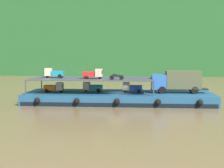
{
  "coord_description": "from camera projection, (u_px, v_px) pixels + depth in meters",
  "views": [
    {
      "loc": [
        2.9,
        -47.28,
        7.22
      ],
      "look_at": [
        -1.0,
        0.0,
        2.7
      ],
      "focal_mm": 53.84,
      "sensor_mm": 36.0,
      "label": 1
    }
  ],
  "objects": [
    {
      "name": "ground_plane",
      "position": [
        119.0,
        103.0,
        47.83
      ],
      "size": [
        400.0,
        400.0,
        0.0
      ],
      "primitive_type": "plane",
      "color": "brown"
    },
    {
      "name": "hillside_far_bank",
      "position": [
        131.0,
        21.0,
        111.41
      ],
      "size": [
        123.98,
        28.13,
        30.83
      ],
      "color": "#235628",
      "rests_on": "ground"
    },
    {
      "name": "cargo_barge",
      "position": [
        119.0,
        98.0,
        47.72
      ],
      "size": [
        26.41,
        8.94,
        1.5
      ],
      "color": "navy",
      "rests_on": "ground"
    },
    {
      "name": "covered_lorry",
      "position": [
        178.0,
        81.0,
        47.08
      ],
      "size": [
        7.91,
        2.48,
        3.1
      ],
      "color": "#285BA3",
      "rests_on": "cargo_barge"
    },
    {
      "name": "cargo_rack",
      "position": [
        92.0,
        79.0,
        47.82
      ],
      "size": [
        17.21,
        7.52,
        2.0
      ],
      "color": "#383D47",
      "rests_on": "cargo_barge"
    },
    {
      "name": "mini_truck_lower_stern",
      "position": [
        54.0,
        87.0,
        48.02
      ],
      "size": [
        2.76,
        1.24,
        1.38
      ],
      "color": "orange",
      "rests_on": "cargo_barge"
    },
    {
      "name": "mini_truck_lower_aft",
      "position": [
        92.0,
        87.0,
        48.44
      ],
      "size": [
        2.79,
        1.29,
        1.38
      ],
      "color": "teal",
      "rests_on": "cargo_barge"
    },
    {
      "name": "mini_truck_lower_mid",
      "position": [
        132.0,
        87.0,
        47.99
      ],
      "size": [
        2.78,
        1.27,
        1.38
      ],
      "color": "#1E47B7",
      "rests_on": "cargo_barge"
    },
    {
      "name": "mini_truck_upper_stern",
      "position": [
        54.0,
        73.0,
        48.79
      ],
      "size": [
        2.75,
        1.22,
        1.38
      ],
      "color": "teal",
      "rests_on": "cargo_rack"
    },
    {
      "name": "mini_truck_upper_mid",
      "position": [
        93.0,
        74.0,
        47.03
      ],
      "size": [
        2.79,
        1.28,
        1.38
      ],
      "color": "red",
      "rests_on": "cargo_rack"
    },
    {
      "name": "motorcycle_upper_port",
      "position": [
        116.0,
        77.0,
        45.23
      ],
      "size": [
        1.9,
        0.55,
        0.87
      ],
      "color": "black",
      "rests_on": "cargo_rack"
    }
  ]
}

